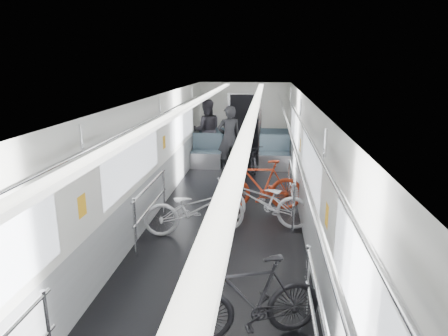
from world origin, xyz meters
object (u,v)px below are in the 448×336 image
object	(u,v)px
bike_right_mid	(261,200)
bike_aisle	(251,157)
bike_right_near	(251,299)
person_seated	(207,130)
bike_left_far	(195,209)
person_standing	(229,138)
bike_right_far	(260,185)

from	to	relation	value
bike_right_mid	bike_aisle	size ratio (longest dim) A/B	1.24
bike_right_near	person_seated	bearing A→B (deg)	173.58
bike_right_near	bike_right_mid	xyz separation A→B (m)	(0.05, 3.29, -0.00)
bike_left_far	person_seated	bearing A→B (deg)	-10.18
bike_right_mid	person_seated	xyz separation A→B (m)	(-1.81, 5.08, 0.47)
bike_right_near	bike_right_mid	size ratio (longest dim) A/B	0.88
bike_left_far	person_standing	size ratio (longest dim) A/B	0.98
bike_right_near	bike_aisle	distance (m)	7.26
bike_right_near	person_standing	xyz separation A→B (m)	(-0.94, 7.25, 0.44)
bike_left_far	bike_right_far	xyz separation A→B (m)	(1.15, 1.36, 0.06)
person_standing	bike_aisle	bearing A→B (deg)	162.84
bike_right_mid	bike_aisle	xyz separation A→B (m)	(-0.36, 3.96, -0.10)
bike_right_far	bike_right_near	bearing A→B (deg)	-4.44
bike_right_near	bike_right_mid	world-z (taller)	bike_right_near
bike_aisle	person_standing	distance (m)	0.82
bike_aisle	person_standing	bearing A→B (deg)	166.16
bike_right_mid	bike_right_far	xyz separation A→B (m)	(-0.03, 0.83, 0.05)
person_standing	person_seated	world-z (taller)	person_seated
bike_aisle	person_standing	world-z (taller)	person_standing
bike_aisle	person_seated	bearing A→B (deg)	128.28
bike_left_far	bike_right_mid	world-z (taller)	bike_right_mid
person_standing	person_seated	distance (m)	1.40
bike_aisle	person_seated	xyz separation A→B (m)	(-1.45, 1.13, 0.57)
bike_aisle	bike_right_near	bearing A→B (deg)	-101.37
bike_right_mid	person_seated	world-z (taller)	person_seated
bike_right_far	person_standing	bearing A→B (deg)	-167.24
bike_left_far	bike_right_far	bearing A→B (deg)	-56.79
bike_left_far	bike_right_near	size ratio (longest dim) A/B	1.10
bike_left_far	bike_right_mid	size ratio (longest dim) A/B	0.97
person_seated	person_standing	bearing A→B (deg)	110.64
bike_aisle	bike_right_mid	bearing A→B (deg)	-98.59
bike_left_far	bike_right_near	bearing A→B (deg)	-174.19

